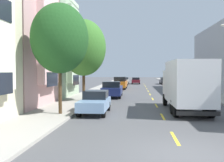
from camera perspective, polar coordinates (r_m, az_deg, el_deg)
name	(u,v)px	position (r m, az deg, el deg)	size (l,w,h in m)	color
ground_plane	(147,90)	(38.79, 8.00, -1.94)	(160.00, 160.00, 0.00)	#4C4C4F
sidewalk_left	(99,90)	(37.17, -2.88, -1.99)	(3.20, 120.00, 0.14)	#A39E93
sidewalk_right	(198,90)	(37.77, 18.96, -2.04)	(3.20, 120.00, 0.14)	#A39E93
lane_centerline_dashes	(149,93)	(33.31, 8.39, -2.62)	(0.14, 47.20, 0.01)	yellow
townhouse_third_sage	(10,50)	(30.14, -22.09, 6.62)	(14.51, 7.41, 10.81)	#99AD8E
street_tree_nearest	(60,39)	(16.22, -11.77, 9.40)	(3.59, 3.59, 6.90)	#47331E
street_tree_second	(84,48)	(23.04, -6.46, 7.52)	(4.04, 4.04, 7.35)	#47331E
delivery_box_truck	(186,83)	(18.15, 16.45, -0.54)	(2.48, 7.39, 3.50)	white
parked_sedan_silver	(125,80)	(57.19, 2.91, 0.17)	(1.82, 4.51, 1.43)	#B2B5BA
parked_suv_orange	(120,83)	(39.50, 1.85, -0.41)	(2.03, 4.83, 1.93)	orange
parked_pickup_navy	(112,90)	(27.12, 0.08, -1.96)	(2.09, 5.33, 1.73)	navy
parked_hatchback_sky	(95,102)	(16.83, -3.86, -4.78)	(1.75, 4.00, 1.50)	#7A9EC6
parked_pickup_champagne	(122,82)	(47.96, 2.36, -0.13)	(2.01, 5.30, 1.73)	tan
parked_wagon_charcoal	(164,80)	(55.71, 11.80, 0.13)	(1.82, 4.70, 1.50)	#333338
moving_burgundy_sedan	(136,81)	(55.82, 5.44, 0.11)	(1.80, 4.50, 1.43)	maroon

